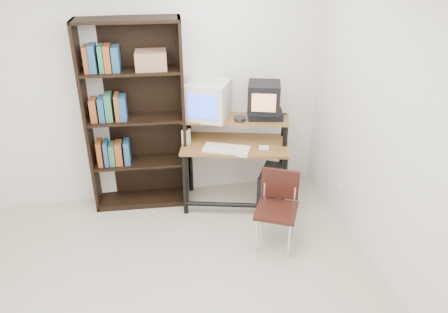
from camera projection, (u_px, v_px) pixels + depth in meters
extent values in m
cube|color=white|center=(135.00, 86.00, 4.51)|extent=(4.00, 0.01, 2.60)
cube|color=white|center=(425.00, 155.00, 3.12)|extent=(0.01, 4.00, 2.60)
cube|color=brown|center=(235.00, 145.00, 4.60)|extent=(1.22, 0.82, 0.03)
cube|color=brown|center=(236.00, 119.00, 4.58)|extent=(1.16, 0.61, 0.02)
cylinder|color=black|center=(185.00, 184.00, 4.58)|extent=(0.05, 0.05, 0.72)
cylinder|color=black|center=(284.00, 187.00, 4.53)|extent=(0.05, 0.05, 0.72)
cylinder|color=black|center=(190.00, 153.00, 4.94)|extent=(0.05, 0.05, 0.98)
cylinder|color=black|center=(282.00, 155.00, 4.89)|extent=(0.05, 0.05, 0.98)
cylinder|color=black|center=(234.00, 205.00, 4.66)|extent=(1.01, 0.31, 0.05)
cube|color=silver|center=(208.00, 100.00, 4.53)|extent=(0.55, 0.55, 0.39)
cube|color=blue|center=(202.00, 107.00, 4.35)|extent=(0.28, 0.15, 0.25)
cube|color=black|center=(265.00, 115.00, 4.57)|extent=(0.40, 0.33, 0.08)
cube|color=black|center=(264.00, 97.00, 4.49)|extent=(0.40, 0.39, 0.31)
cube|color=tan|center=(264.00, 103.00, 4.34)|extent=(0.23, 0.08, 0.19)
cylinder|color=#26262B|center=(240.00, 120.00, 4.50)|extent=(0.16, 0.16, 0.05)
cube|color=silver|center=(226.00, 150.00, 4.46)|extent=(0.51, 0.38, 0.03)
cube|color=black|center=(262.00, 150.00, 4.49)|extent=(0.27, 0.25, 0.01)
cube|color=white|center=(264.00, 148.00, 4.48)|extent=(0.11, 0.08, 0.03)
cube|color=silver|center=(186.00, 137.00, 4.57)|extent=(0.10, 0.10, 0.17)
cube|color=black|center=(270.00, 187.00, 4.81)|extent=(0.39, 0.49, 0.42)
cube|color=black|center=(276.00, 211.00, 4.07)|extent=(0.50, 0.50, 0.04)
cube|color=black|center=(280.00, 184.00, 4.13)|extent=(0.33, 0.19, 0.30)
cylinder|color=silver|center=(256.00, 236.00, 4.07)|extent=(0.02, 0.02, 0.38)
cylinder|color=silver|center=(289.00, 241.00, 4.00)|extent=(0.02, 0.02, 0.38)
cylinder|color=silver|center=(262.00, 218.00, 4.33)|extent=(0.02, 0.02, 0.38)
cylinder|color=silver|center=(293.00, 222.00, 4.26)|extent=(0.02, 0.02, 0.38)
cube|color=black|center=(87.00, 121.00, 4.44)|extent=(0.05, 0.34, 2.01)
cube|color=black|center=(183.00, 116.00, 4.55)|extent=(0.05, 0.34, 2.01)
cube|color=black|center=(137.00, 113.00, 4.63)|extent=(1.00, 0.09, 2.01)
cube|color=black|center=(126.00, 19.00, 4.04)|extent=(1.03, 0.41, 0.03)
cube|color=black|center=(144.00, 199.00, 4.94)|extent=(1.03, 0.41, 0.06)
cube|color=black|center=(140.00, 162.00, 4.72)|extent=(0.97, 0.38, 0.02)
cube|color=black|center=(136.00, 119.00, 4.49)|extent=(0.97, 0.38, 0.02)
cube|color=black|center=(131.00, 71.00, 4.26)|extent=(0.97, 0.38, 0.02)
cube|color=#8B6147|center=(151.00, 60.00, 4.24)|extent=(0.32, 0.27, 0.18)
cube|color=beige|center=(338.00, 191.00, 4.58)|extent=(0.02, 0.08, 0.12)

